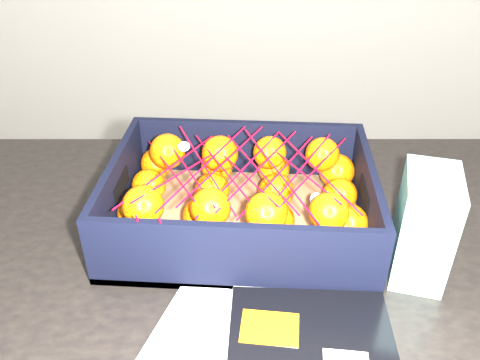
{
  "coord_description": "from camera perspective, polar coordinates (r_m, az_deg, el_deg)",
  "views": [
    {
      "loc": [
        -0.17,
        -0.37,
        1.28
      ],
      "look_at": [
        -0.22,
        0.27,
        0.86
      ],
      "focal_mm": 37.28,
      "sensor_mm": 36.0,
      "label": 1
    }
  ],
  "objects": [
    {
      "name": "table",
      "position": [
        0.86,
        2.77,
        -14.15
      ],
      "size": [
        1.25,
        0.88,
        0.75
      ],
      "color": "black",
      "rests_on": "ground"
    },
    {
      "name": "produce_crate",
      "position": [
        0.84,
        0.14,
        -3.12
      ],
      "size": [
        0.43,
        0.32,
        0.12
      ],
      "color": "brown",
      "rests_on": "table"
    },
    {
      "name": "clementine_heap",
      "position": [
        0.82,
        0.35,
        -1.87
      ],
      "size": [
        0.4,
        0.3,
        0.11
      ],
      "color": "#ED5E04",
      "rests_on": "produce_crate"
    },
    {
      "name": "mesh_net",
      "position": [
        0.79,
        -0.31,
        0.91
      ],
      "size": [
        0.36,
        0.28,
        0.09
      ],
      "color": "red",
      "rests_on": "clementine_heap"
    },
    {
      "name": "retail_carton",
      "position": [
        0.77,
        20.3,
        -4.99
      ],
      "size": [
        0.09,
        0.12,
        0.17
      ],
      "primitive_type": "cube",
      "rotation": [
        0.0,
        0.0,
        -0.2
      ],
      "color": "white",
      "rests_on": "table"
    }
  ]
}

